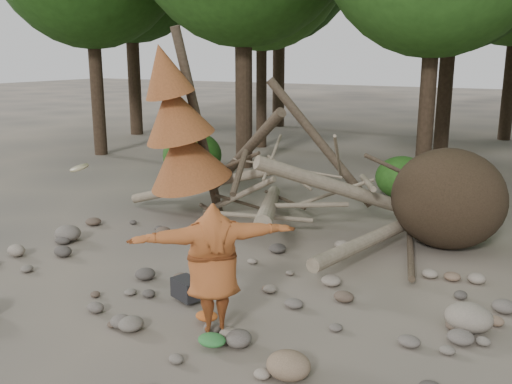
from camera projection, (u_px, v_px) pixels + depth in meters
The scene contains 12 objects.
ground at pixel (217, 300), 8.87m from camera, with size 120.00×120.00×0.00m, color #514C44.
deadfall_pile at pixel (417, 198), 11.30m from camera, with size 8.55×5.24×3.30m.
dead_conifer at pixel (179, 128), 12.70m from camera, with size 2.06×2.16×4.35m.
bush_left at pixel (192, 155), 17.41m from camera, with size 1.80×1.80×1.44m, color #204C14.
bush_mid at pixel (402, 177), 15.00m from camera, with size 1.40×1.40×1.12m, color #2B601B.
frisbee_thrower at pixel (213, 268), 7.53m from camera, with size 3.27×1.94×2.14m.
backpack at pixel (187, 292), 8.79m from camera, with size 0.46×0.31×0.31m, color black.
cloth_green at pixel (212, 343), 7.40m from camera, with size 0.38×0.32×0.14m, color #2D7233.
cloth_orange at pixel (207, 319), 8.10m from camera, with size 0.33×0.27×0.12m, color #AE511D.
boulder_front_right at pixel (289, 365), 6.71m from camera, with size 0.54×0.49×0.32m, color #816951.
boulder_mid_right at pixel (469, 317), 7.85m from camera, with size 0.65×0.59×0.39m, color gray.
boulder_mid_left at pixel (68, 233), 11.63m from camera, with size 0.55×0.49×0.33m, color #665F56.
Camera 1 is at (4.51, -6.90, 3.74)m, focal length 40.00 mm.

